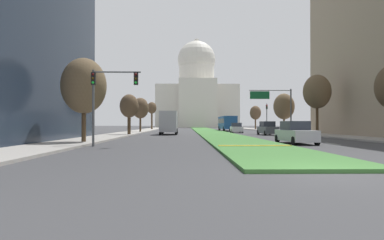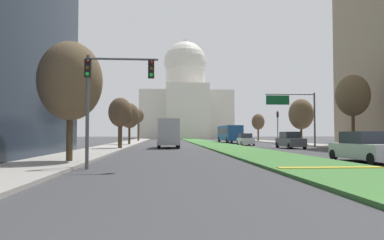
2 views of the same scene
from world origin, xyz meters
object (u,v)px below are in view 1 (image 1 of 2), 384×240
object	(u,v)px
street_tree_right_distant	(255,113)
city_bus	(227,122)
sedan_lead_stopped	(296,133)
traffic_light_near_left	(106,90)
sedan_midblock	(268,129)
street_tree_left_distant	(152,108)
capitol_building	(197,94)
traffic_light_far_right	(267,114)
street_tree_left_near	(84,86)
street_tree_right_far	(284,107)
sedan_distant	(236,128)
street_tree_left_mid	(129,106)
overhead_guide_sign	(275,102)
street_tree_right_mid	(317,92)
box_truck_delivery	(169,122)
street_tree_left_far	(140,108)

from	to	relation	value
street_tree_right_distant	city_bus	size ratio (longest dim) A/B	0.52
street_tree_right_distant	sedan_lead_stopped	bearing A→B (deg)	-98.95
traffic_light_near_left	city_bus	xyz separation A→B (m)	(13.85, 43.72, -2.03)
sedan_midblock	street_tree_left_distant	bearing A→B (deg)	118.14
capitol_building	traffic_light_far_right	world-z (taller)	capitol_building
capitol_building	traffic_light_far_right	distance (m)	67.44
traffic_light_far_right	street_tree_left_near	world-z (taller)	street_tree_left_near
street_tree_left_near	street_tree_right_far	world-z (taller)	street_tree_left_near
traffic_light_far_right	sedan_distant	xyz separation A→B (m)	(-6.60, -6.21, -2.54)
capitol_building	street_tree_left_mid	xyz separation A→B (m)	(-11.63, -83.36, -9.01)
overhead_guide_sign	street_tree_right_distant	size ratio (longest dim) A/B	1.13
street_tree_left_near	street_tree_right_mid	size ratio (longest dim) A/B	0.87
traffic_light_near_left	sedan_distant	bearing A→B (deg)	66.26
street_tree_left_near	street_tree_left_distant	distance (m)	53.98
street_tree_left_mid	city_bus	size ratio (longest dim) A/B	0.48
street_tree_right_distant	box_truck_delivery	bearing A→B (deg)	-120.32
traffic_light_far_right	street_tree_left_far	size ratio (longest dim) A/B	0.88
street_tree_left_near	sedan_distant	xyz separation A→B (m)	(16.20, 28.23, -3.67)
street_tree_left_far	sedan_midblock	distance (m)	22.38
traffic_light_far_right	street_tree_left_mid	xyz separation A→B (m)	(-22.24, -17.43, 0.42)
sedan_midblock	street_tree_left_mid	bearing A→B (deg)	-176.23
overhead_guide_sign	street_tree_right_far	bearing A→B (deg)	63.67
capitol_building	street_tree_right_far	distance (m)	73.69
street_tree_left_near	city_bus	world-z (taller)	street_tree_left_near
street_tree_left_far	street_tree_right_far	bearing A→B (deg)	-4.89
traffic_light_near_left	street_tree_left_near	xyz separation A→B (m)	(-2.43, 3.08, 0.64)
street_tree_left_near	street_tree_left_mid	bearing A→B (deg)	88.10
capitol_building	street_tree_left_far	world-z (taller)	capitol_building
traffic_light_far_right	box_truck_delivery	xyz separation A→B (m)	(-17.27, -14.30, -1.64)
capitol_building	city_bus	world-z (taller)	capitol_building
street_tree_right_distant	sedan_lead_stopped	world-z (taller)	street_tree_right_distant
street_tree_right_distant	sedan_lead_stopped	size ratio (longest dim) A/B	1.22
traffic_light_near_left	traffic_light_far_right	distance (m)	42.70
street_tree_right_mid	sedan_distant	xyz separation A→B (m)	(-7.91, 13.50, -4.68)
street_tree_left_mid	sedan_distant	xyz separation A→B (m)	(15.64, 11.22, -2.96)
box_truck_delivery	sedan_distant	bearing A→B (deg)	37.19
street_tree_left_mid	sedan_midblock	xyz separation A→B (m)	(18.28, 1.20, -2.89)
traffic_light_near_left	city_bus	world-z (taller)	traffic_light_near_left
traffic_light_far_right	sedan_midblock	distance (m)	16.89
sedan_midblock	city_bus	xyz separation A→B (m)	(-2.55, 22.43, 0.92)
street_tree_right_far	street_tree_right_distant	distance (m)	24.73
box_truck_delivery	street_tree_left_mid	bearing A→B (deg)	-147.83
traffic_light_near_left	sedan_distant	xyz separation A→B (m)	(13.77, 31.31, -3.02)
street_tree_right_distant	street_tree_right_far	bearing A→B (deg)	-91.40
street_tree_right_mid	street_tree_right_far	size ratio (longest dim) A/B	1.17
capitol_building	street_tree_right_mid	size ratio (longest dim) A/B	4.51
city_bus	street_tree_right_mid	bearing A→B (deg)	-73.19
traffic_light_near_left	city_bus	size ratio (longest dim) A/B	0.47
box_truck_delivery	street_tree_left_far	bearing A→B (deg)	118.01
traffic_light_near_left	street_tree_right_far	world-z (taller)	street_tree_right_far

